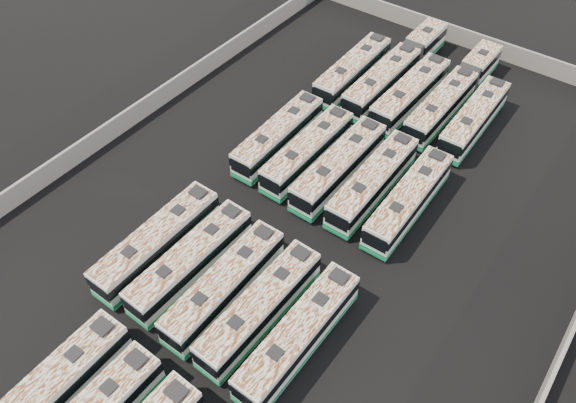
{
  "coord_description": "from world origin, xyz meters",
  "views": [
    {
      "loc": [
        18.03,
        -25.54,
        37.82
      ],
      "look_at": [
        -1.84,
        1.27,
        1.6
      ],
      "focal_mm": 35.0,
      "sensor_mm": 36.0,
      "label": 1
    }
  ],
  "objects_px": {
    "bus_midback_center": "(339,166)",
    "bus_midback_left": "(308,151)",
    "bus_midfront_far_left": "(157,242)",
    "bus_midback_far_left": "(278,136)",
    "bus_midfront_right": "(260,308)",
    "bus_back_right": "(454,92)",
    "bus_back_left": "(397,68)",
    "bus_back_far_left": "(353,71)",
    "bus_midfront_center": "(224,286)",
    "bus_midfront_left": "(191,261)",
    "bus_midback_far_right": "(408,200)",
    "bus_back_far_right": "(474,119)",
    "bus_front_left": "(47,396)",
    "bus_back_center": "(410,94)",
    "bus_midfront_far_right": "(298,335)",
    "bus_midback_right": "(373,182)"
  },
  "relations": [
    {
      "from": "bus_midfront_left",
      "to": "bus_back_far_left",
      "type": "distance_m",
      "value": 30.19
    },
    {
      "from": "bus_front_left",
      "to": "bus_midback_right",
      "type": "relative_size",
      "value": 1.02
    },
    {
      "from": "bus_midfront_far_left",
      "to": "bus_midback_center",
      "type": "height_order",
      "value": "bus_midback_center"
    },
    {
      "from": "bus_back_left",
      "to": "bus_midfront_center",
      "type": "bearing_deg",
      "value": -83.59
    },
    {
      "from": "bus_back_left",
      "to": "bus_midfront_far_right",
      "type": "bearing_deg",
      "value": -72.11
    },
    {
      "from": "bus_back_far_left",
      "to": "bus_back_left",
      "type": "distance_m",
      "value": 5.02
    },
    {
      "from": "bus_midback_right",
      "to": "bus_back_far_left",
      "type": "bearing_deg",
      "value": 127.57
    },
    {
      "from": "bus_midfront_center",
      "to": "bus_back_far_right",
      "type": "bearing_deg",
      "value": 76.43
    },
    {
      "from": "bus_midfront_center",
      "to": "bus_midback_far_left",
      "type": "distance_m",
      "value": 18.0
    },
    {
      "from": "bus_midfront_right",
      "to": "bus_midback_far_right",
      "type": "xyz_separation_m",
      "value": [
        3.66,
        16.32,
        0.03
      ]
    },
    {
      "from": "bus_back_right",
      "to": "bus_back_left",
      "type": "bearing_deg",
      "value": 178.85
    },
    {
      "from": "bus_midback_far_left",
      "to": "bus_midback_right",
      "type": "xyz_separation_m",
      "value": [
        10.72,
        -0.0,
        0.04
      ]
    },
    {
      "from": "bus_midfront_far_left",
      "to": "bus_back_far_left",
      "type": "height_order",
      "value": "bus_back_far_left"
    },
    {
      "from": "bus_midfront_far_right",
      "to": "bus_back_far_right",
      "type": "relative_size",
      "value": 1.0
    },
    {
      "from": "bus_midback_far_left",
      "to": "bus_back_center",
      "type": "xyz_separation_m",
      "value": [
        7.16,
        13.71,
        0.07
      ]
    },
    {
      "from": "bus_back_far_left",
      "to": "bus_back_right",
      "type": "xyz_separation_m",
      "value": [
        10.76,
        3.23,
        -0.07
      ]
    },
    {
      "from": "bus_midback_far_right",
      "to": "bus_back_right",
      "type": "distance_m",
      "value": 17.37
    },
    {
      "from": "bus_midback_center",
      "to": "bus_midback_left",
      "type": "bearing_deg",
      "value": 179.65
    },
    {
      "from": "bus_midfront_left",
      "to": "bus_midback_far_right",
      "type": "xyz_separation_m",
      "value": [
        10.8,
        16.22,
        0.02
      ]
    },
    {
      "from": "bus_midfront_center",
      "to": "bus_midback_left",
      "type": "bearing_deg",
      "value": 102.19
    },
    {
      "from": "bus_midback_right",
      "to": "bus_back_right",
      "type": "relative_size",
      "value": 0.66
    },
    {
      "from": "bus_front_left",
      "to": "bus_back_right",
      "type": "relative_size",
      "value": 0.67
    },
    {
      "from": "bus_midfront_right",
      "to": "bus_midback_center",
      "type": "xyz_separation_m",
      "value": [
        -3.56,
        16.24,
        0.06
      ]
    },
    {
      "from": "bus_midback_left",
      "to": "bus_back_center",
      "type": "xyz_separation_m",
      "value": [
        3.55,
        13.82,
        0.08
      ]
    },
    {
      "from": "bus_midfront_center",
      "to": "bus_back_left",
      "type": "xyz_separation_m",
      "value": [
        -3.62,
        33.58,
        0.06
      ]
    },
    {
      "from": "bus_midback_right",
      "to": "bus_back_far_right",
      "type": "distance_m",
      "value": 14.36
    },
    {
      "from": "bus_midfront_far_left",
      "to": "bus_midfront_far_right",
      "type": "height_order",
      "value": "bus_midfront_far_left"
    },
    {
      "from": "bus_midback_far_left",
      "to": "bus_midback_left",
      "type": "bearing_deg",
      "value": -2.82
    },
    {
      "from": "bus_midfront_left",
      "to": "bus_midfront_far_right",
      "type": "xyz_separation_m",
      "value": [
        10.78,
        -0.26,
        0.02
      ]
    },
    {
      "from": "bus_midfront_center",
      "to": "bus_back_right",
      "type": "bearing_deg",
      "value": 83.55
    },
    {
      "from": "bus_midfront_far_right",
      "to": "bus_midfront_left",
      "type": "bearing_deg",
      "value": 179.24
    },
    {
      "from": "bus_front_left",
      "to": "bus_midback_center",
      "type": "xyz_separation_m",
      "value": [
        3.57,
        29.94,
        -0.01
      ]
    },
    {
      "from": "bus_front_left",
      "to": "bus_midfront_left",
      "type": "relative_size",
      "value": 1.04
    },
    {
      "from": "bus_midback_far_left",
      "to": "bus_midback_center",
      "type": "relative_size",
      "value": 0.97
    },
    {
      "from": "bus_back_center",
      "to": "bus_back_left",
      "type": "bearing_deg",
      "value": 137.16
    },
    {
      "from": "bus_midfront_far_right",
      "to": "bus_back_left",
      "type": "distance_m",
      "value": 35.32
    },
    {
      "from": "bus_midfront_far_right",
      "to": "bus_front_left",
      "type": "bearing_deg",
      "value": -127.89
    },
    {
      "from": "bus_midfront_far_right",
      "to": "bus_midfront_center",
      "type": "bearing_deg",
      "value": 179.92
    },
    {
      "from": "bus_midback_left",
      "to": "bus_back_far_right",
      "type": "height_order",
      "value": "bus_back_far_right"
    },
    {
      "from": "bus_midfront_center",
      "to": "bus_back_far_left",
      "type": "bearing_deg",
      "value": 103.08
    },
    {
      "from": "bus_midfront_far_left",
      "to": "bus_back_right",
      "type": "bearing_deg",
      "value": 72.37
    },
    {
      "from": "bus_midfront_far_left",
      "to": "bus_midback_far_left",
      "type": "distance_m",
      "value": 16.52
    },
    {
      "from": "bus_midfront_center",
      "to": "bus_back_right",
      "type": "relative_size",
      "value": 0.65
    },
    {
      "from": "bus_midfront_far_right",
      "to": "bus_midback_center",
      "type": "xyz_separation_m",
      "value": [
        -7.2,
        16.4,
        0.04
      ]
    },
    {
      "from": "bus_midback_center",
      "to": "bus_midfront_far_left",
      "type": "bearing_deg",
      "value": -113.17
    },
    {
      "from": "bus_front_left",
      "to": "bus_midfront_far_right",
      "type": "bearing_deg",
      "value": 51.09
    },
    {
      "from": "bus_midfront_far_right",
      "to": "bus_midback_right",
      "type": "xyz_separation_m",
      "value": [
        -3.65,
        16.55,
        0.02
      ]
    },
    {
      "from": "bus_midfront_center",
      "to": "bus_midback_center",
      "type": "height_order",
      "value": "bus_midback_center"
    },
    {
      "from": "bus_midfront_left",
      "to": "bus_midback_left",
      "type": "relative_size",
      "value": 1.0
    },
    {
      "from": "bus_midfront_far_right",
      "to": "bus_back_far_left",
      "type": "height_order",
      "value": "bus_back_far_left"
    }
  ]
}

